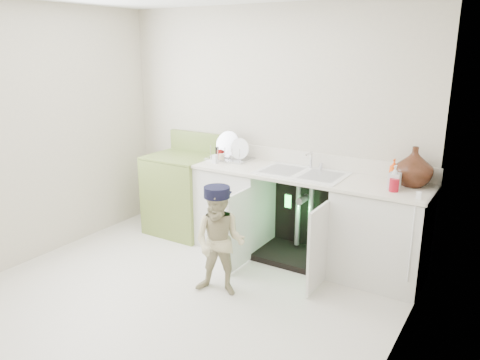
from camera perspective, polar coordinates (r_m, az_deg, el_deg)
name	(u,v)px	position (r m, az deg, el deg)	size (l,w,h in m)	color
ground	(182,295)	(4.22, -7.04, -13.73)	(3.50, 3.50, 0.00)	beige
room_shell	(177,155)	(3.77, -7.69, 3.03)	(6.00, 5.50, 1.26)	#BCB4A1
counter_run	(304,215)	(4.69, 7.81, -4.20)	(2.44, 1.02, 1.25)	white
avocado_stove	(183,193)	(5.41, -6.97, -1.54)	(0.73, 0.65, 1.13)	olive
repair_worker	(220,241)	(4.02, -2.48, -7.45)	(0.63, 0.89, 0.96)	beige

